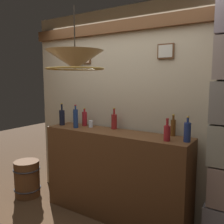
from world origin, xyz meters
name	(u,v)px	position (x,y,z in m)	size (l,w,h in m)	color
panelled_rear_partition	(126,106)	(0.00, 1.10, 1.39)	(3.02, 0.15, 2.65)	#BCAD8E
bar_shelf_unit	(114,175)	(0.00, 0.81, 0.55)	(1.90, 0.43, 1.10)	brown
liquor_bottle_bourbon	(85,118)	(-0.55, 0.91, 1.20)	(0.07, 0.07, 0.25)	maroon
liquor_bottle_amaro	(62,117)	(-0.85, 0.78, 1.22)	(0.08, 0.08, 0.31)	black
liquor_bottle_rye	(76,118)	(-0.56, 0.74, 1.23)	(0.06, 0.06, 0.31)	navy
liquor_bottle_vodka	(114,121)	(-0.09, 0.95, 1.21)	(0.07, 0.07, 0.28)	maroon
liquor_bottle_mezcal	(187,132)	(0.89, 0.79, 1.21)	(0.07, 0.07, 0.27)	navy
liquor_bottle_scotch	(167,132)	(0.71, 0.72, 1.19)	(0.07, 0.07, 0.24)	maroon
liquor_bottle_sherry	(173,127)	(0.68, 0.98, 1.20)	(0.06, 0.06, 0.25)	brown
glass_tumbler_rocks	(91,124)	(-0.42, 0.89, 1.15)	(0.06, 0.06, 0.09)	silver
pendant_lamp	(75,61)	(0.10, -0.01, 1.91)	(0.52, 0.52, 0.55)	beige
wooden_barrel	(27,179)	(-1.39, 0.56, 0.27)	(0.39, 0.39, 0.54)	brown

